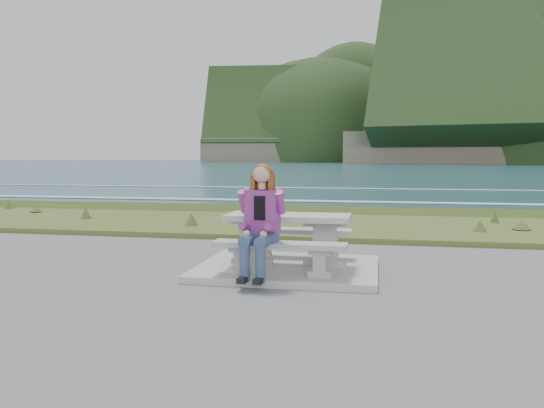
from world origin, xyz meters
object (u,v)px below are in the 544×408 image
(bench_landward, at_px, (279,250))
(bench_seaward, at_px, (295,235))
(picnic_table, at_px, (288,226))
(seated_woman, at_px, (259,236))

(bench_landward, distance_m, bench_seaward, 1.40)
(picnic_table, height_order, bench_seaward, picnic_table)
(bench_landward, distance_m, seated_woman, 0.35)
(picnic_table, bearing_deg, seated_woman, -106.22)
(seated_woman, bearing_deg, bench_landward, 34.66)
(picnic_table, distance_m, bench_seaward, 0.74)
(picnic_table, relative_size, bench_landward, 1.00)
(bench_landward, height_order, seated_woman, seated_woman)
(bench_seaward, bearing_deg, seated_woman, -99.03)
(bench_landward, relative_size, seated_woman, 1.20)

